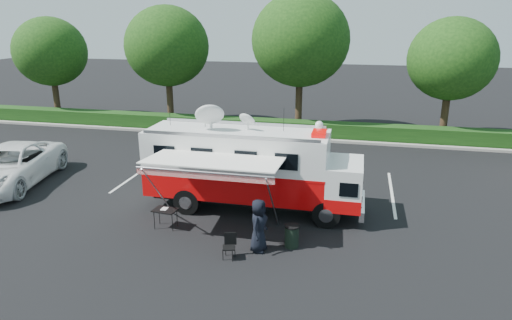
{
  "coord_description": "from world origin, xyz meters",
  "views": [
    {
      "loc": [
        3.86,
        -16.34,
        7.34
      ],
      "look_at": [
        0.0,
        0.5,
        1.9
      ],
      "focal_mm": 32.0,
      "sensor_mm": 36.0,
      "label": 1
    }
  ],
  "objects": [
    {
      "name": "white_suv",
      "position": [
        -11.41,
        0.25,
        0.0
      ],
      "size": [
        4.08,
        6.81,
        1.77
      ],
      "primitive_type": "imported",
      "rotation": [
        0.0,
        0.0,
        0.19
      ],
      "color": "white",
      "rests_on": "ground_plane"
    },
    {
      "name": "back_border",
      "position": [
        1.14,
        12.9,
        5.0
      ],
      "size": [
        60.0,
        6.14,
        8.87
      ],
      "color": "#9E998E",
      "rests_on": "ground_plane"
    },
    {
      "name": "person",
      "position": [
        0.95,
        -3.25,
        0.0
      ],
      "size": [
        0.68,
        0.94,
        1.79
      ],
      "primitive_type": "imported",
      "rotation": [
        0.0,
        0.0,
        1.44
      ],
      "color": "black",
      "rests_on": "ground_plane"
    },
    {
      "name": "stall_lines",
      "position": [
        -0.5,
        3.0,
        0.0
      ],
      "size": [
        24.12,
        5.5,
        0.01
      ],
      "color": "silver",
      "rests_on": "ground_plane"
    },
    {
      "name": "command_truck",
      "position": [
        -0.07,
        -0.0,
        1.74
      ],
      "size": [
        8.47,
        2.33,
        4.07
      ],
      "color": "black",
      "rests_on": "ground_plane"
    },
    {
      "name": "trash_bin",
      "position": [
        1.96,
        -2.74,
        0.39
      ],
      "size": [
        0.51,
        0.51,
        0.76
      ],
      "color": "black",
      "rests_on": "ground_plane"
    },
    {
      "name": "awning",
      "position": [
        -0.83,
        -2.42,
        2.61
      ],
      "size": [
        4.62,
        2.41,
        2.79
      ],
      "color": "white",
      "rests_on": "ground_plane"
    },
    {
      "name": "folding_chair",
      "position": [
        0.14,
        -3.88,
        0.47
      ],
      "size": [
        0.48,
        0.51,
        0.81
      ],
      "color": "black",
      "rests_on": "ground_plane"
    },
    {
      "name": "folding_table",
      "position": [
        -2.71,
        -2.34,
        0.67
      ],
      "size": [
        0.9,
        0.69,
        0.72
      ],
      "color": "black",
      "rests_on": "ground_plane"
    },
    {
      "name": "ground_plane",
      "position": [
        0.0,
        0.0,
        0.0
      ],
      "size": [
        120.0,
        120.0,
        0.0
      ],
      "primitive_type": "plane",
      "color": "black",
      "rests_on": "ground"
    }
  ]
}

